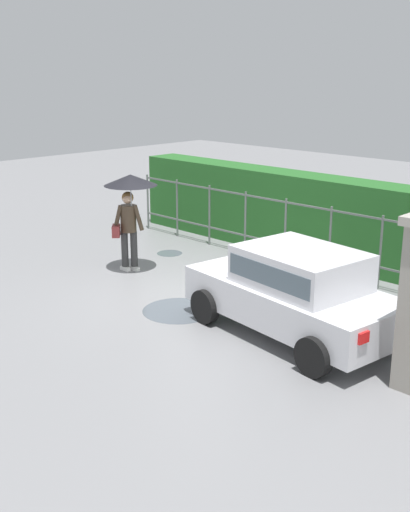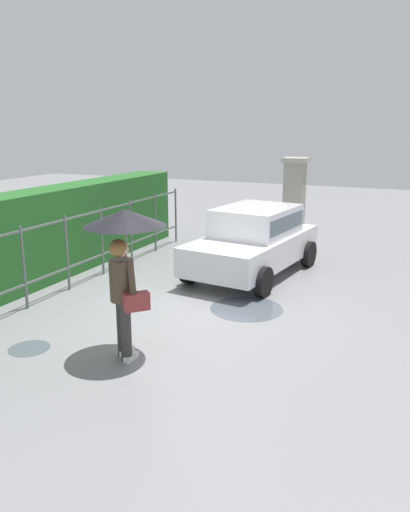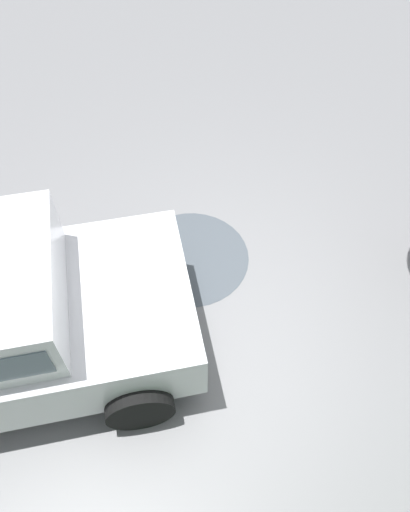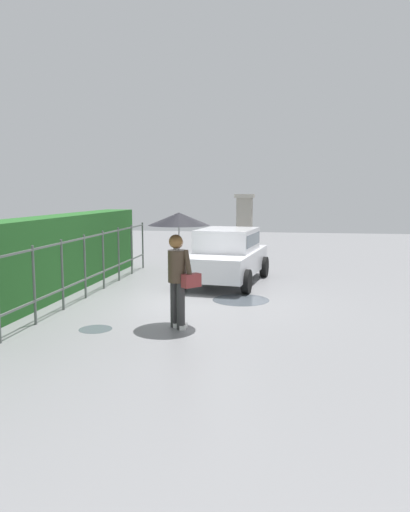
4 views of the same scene
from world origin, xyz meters
The scene contains 2 objects.
ground_plane centered at (0.00, 0.00, 0.00)m, with size 40.00×40.00×0.00m, color slate.
puddle_near centered at (0.41, -0.87, 0.00)m, with size 1.32×1.32×0.00m, color #4C545B.
Camera 3 is at (1.33, 2.35, 4.53)m, focal length 35.18 mm.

